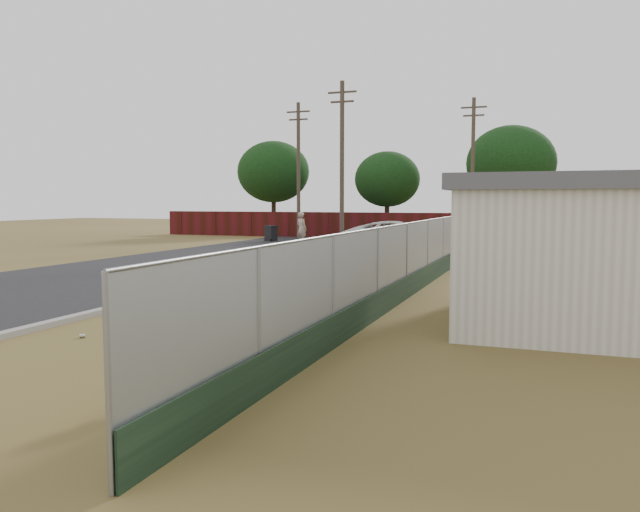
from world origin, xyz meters
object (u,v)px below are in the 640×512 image
at_px(mailbox, 259,257).
at_px(pickup_truck, 399,237).
at_px(pedestrian, 301,229).
at_px(trash_bin, 271,233).
at_px(fire_hydrant, 162,372).

height_order(mailbox, pickup_truck, pickup_truck).
bearing_deg(pickup_truck, pedestrian, 64.26).
distance_m(pedestrian, trash_bin, 4.16).
bearing_deg(trash_bin, mailbox, -66.15).
distance_m(fire_hydrant, trash_bin, 32.19).
xyz_separation_m(fire_hydrant, trash_bin, (-12.21, 29.78, 0.09)).
bearing_deg(pedestrian, trash_bin, -19.21).
bearing_deg(mailbox, fire_hydrant, -70.89).
relative_size(fire_hydrant, trash_bin, 0.92).
bearing_deg(trash_bin, fire_hydrant, -67.71).
bearing_deg(pickup_truck, fire_hydrant, -176.69).
xyz_separation_m(fire_hydrant, pickup_truck, (-2.61, 24.41, 0.35)).
height_order(pickup_truck, pedestrian, pedestrian).
bearing_deg(pickup_truck, trash_bin, 58.01).
relative_size(mailbox, pickup_truck, 0.21).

